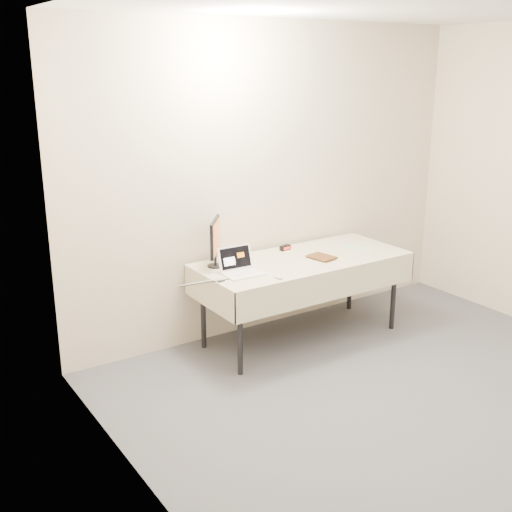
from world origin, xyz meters
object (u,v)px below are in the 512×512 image
table (302,265)px  book (315,248)px  laptop (240,267)px  monitor (215,239)px

table → book: bearing=-64.1°
table → book: 0.21m
laptop → book: book is taller
table → laptop: 0.67m
laptop → table: bearing=5.6°
laptop → monitor: size_ratio=0.77×
table → book: size_ratio=8.24×
table → monitor: (-0.74, 0.21, 0.29)m
monitor → book: (0.79, -0.32, -0.12)m
table → monitor: bearing=163.8°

